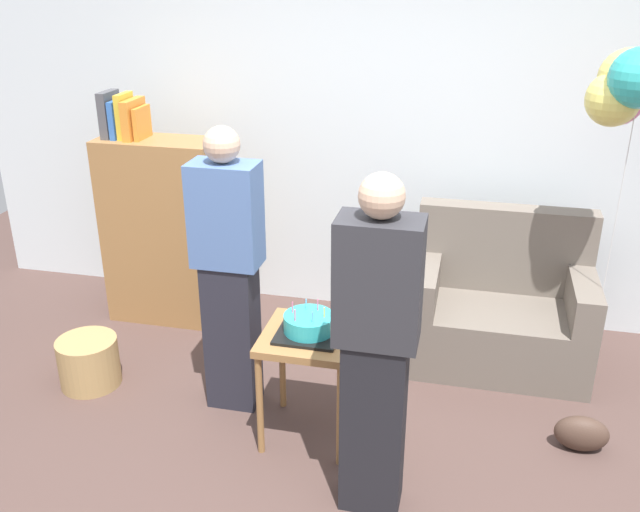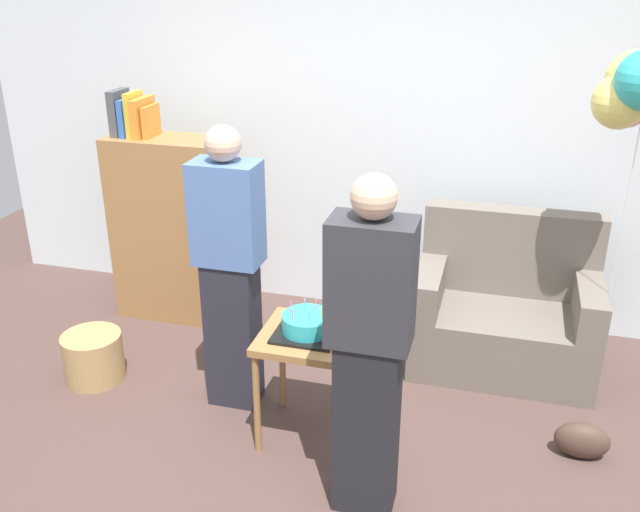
{
  "view_description": "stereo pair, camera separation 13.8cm",
  "coord_description": "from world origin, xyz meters",
  "px_view_note": "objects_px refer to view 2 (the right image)",
  "views": [
    {
      "loc": [
        0.67,
        -2.61,
        2.4
      ],
      "look_at": [
        -0.09,
        0.67,
        0.95
      ],
      "focal_mm": 39.09,
      "sensor_mm": 36.0,
      "label": 1
    },
    {
      "loc": [
        0.81,
        -2.58,
        2.4
      ],
      "look_at": [
        -0.09,
        0.67,
        0.95
      ],
      "focal_mm": 39.09,
      "sensor_mm": 36.0,
      "label": 2
    }
  ],
  "objects_px": {
    "handbag": "(582,440)",
    "balloon_bunch": "(633,89)",
    "birthday_cake": "(307,325)",
    "side_table": "(307,349)",
    "person_blowing_candles": "(230,270)",
    "bookshelf": "(171,226)",
    "wicker_basket": "(94,357)",
    "person_holding_cake": "(369,351)",
    "couch": "(504,314)"
  },
  "relations": [
    {
      "from": "handbag",
      "to": "balloon_bunch",
      "type": "distance_m",
      "value": 1.82
    },
    {
      "from": "birthday_cake",
      "to": "balloon_bunch",
      "type": "distance_m",
      "value": 2.06
    },
    {
      "from": "side_table",
      "to": "person_blowing_candles",
      "type": "xyz_separation_m",
      "value": [
        -0.49,
        0.19,
        0.31
      ]
    },
    {
      "from": "birthday_cake",
      "to": "balloon_bunch",
      "type": "height_order",
      "value": "balloon_bunch"
    },
    {
      "from": "bookshelf",
      "to": "person_blowing_candles",
      "type": "distance_m",
      "value": 1.23
    },
    {
      "from": "birthday_cake",
      "to": "wicker_basket",
      "type": "distance_m",
      "value": 1.52
    },
    {
      "from": "birthday_cake",
      "to": "person_blowing_candles",
      "type": "relative_size",
      "value": 0.2
    },
    {
      "from": "bookshelf",
      "to": "wicker_basket",
      "type": "distance_m",
      "value": 1.08
    },
    {
      "from": "handbag",
      "to": "side_table",
      "type": "bearing_deg",
      "value": -172.5
    },
    {
      "from": "wicker_basket",
      "to": "handbag",
      "type": "height_order",
      "value": "wicker_basket"
    },
    {
      "from": "bookshelf",
      "to": "handbag",
      "type": "distance_m",
      "value": 2.95
    },
    {
      "from": "person_holding_cake",
      "to": "balloon_bunch",
      "type": "relative_size",
      "value": 0.82
    },
    {
      "from": "wicker_basket",
      "to": "balloon_bunch",
      "type": "xyz_separation_m",
      "value": [
        2.9,
        0.73,
        1.63
      ]
    },
    {
      "from": "side_table",
      "to": "person_blowing_candles",
      "type": "distance_m",
      "value": 0.61
    },
    {
      "from": "bookshelf",
      "to": "person_blowing_candles",
      "type": "xyz_separation_m",
      "value": [
        0.82,
        -0.91,
        0.16
      ]
    },
    {
      "from": "side_table",
      "to": "handbag",
      "type": "distance_m",
      "value": 1.5
    },
    {
      "from": "couch",
      "to": "person_holding_cake",
      "type": "height_order",
      "value": "person_holding_cake"
    },
    {
      "from": "side_table",
      "to": "person_blowing_candles",
      "type": "bearing_deg",
      "value": 158.57
    },
    {
      "from": "birthday_cake",
      "to": "wicker_basket",
      "type": "height_order",
      "value": "birthday_cake"
    },
    {
      "from": "couch",
      "to": "person_blowing_candles",
      "type": "bearing_deg",
      "value": -150.23
    },
    {
      "from": "bookshelf",
      "to": "balloon_bunch",
      "type": "height_order",
      "value": "balloon_bunch"
    },
    {
      "from": "wicker_basket",
      "to": "handbag",
      "type": "xyz_separation_m",
      "value": [
        2.84,
        0.02,
        -0.05
      ]
    },
    {
      "from": "birthday_cake",
      "to": "person_holding_cake",
      "type": "relative_size",
      "value": 0.2
    },
    {
      "from": "couch",
      "to": "balloon_bunch",
      "type": "bearing_deg",
      "value": -16.09
    },
    {
      "from": "balloon_bunch",
      "to": "bookshelf",
      "type": "bearing_deg",
      "value": 175.8
    },
    {
      "from": "person_blowing_candles",
      "to": "handbag",
      "type": "distance_m",
      "value": 2.05
    },
    {
      "from": "side_table",
      "to": "birthday_cake",
      "type": "relative_size",
      "value": 1.94
    },
    {
      "from": "bookshelf",
      "to": "birthday_cake",
      "type": "height_order",
      "value": "bookshelf"
    },
    {
      "from": "birthday_cake",
      "to": "person_blowing_candles",
      "type": "bearing_deg",
      "value": 158.57
    },
    {
      "from": "side_table",
      "to": "birthday_cake",
      "type": "distance_m",
      "value": 0.15
    },
    {
      "from": "bookshelf",
      "to": "balloon_bunch",
      "type": "xyz_separation_m",
      "value": [
        2.8,
        -0.21,
        1.1
      ]
    },
    {
      "from": "wicker_basket",
      "to": "side_table",
      "type": "bearing_deg",
      "value": -6.66
    },
    {
      "from": "person_blowing_candles",
      "to": "wicker_basket",
      "type": "xyz_separation_m",
      "value": [
        -0.92,
        -0.03,
        -0.68
      ]
    },
    {
      "from": "person_blowing_candles",
      "to": "bookshelf",
      "type": "bearing_deg",
      "value": 114.29
    },
    {
      "from": "side_table",
      "to": "balloon_bunch",
      "type": "relative_size",
      "value": 0.31
    },
    {
      "from": "side_table",
      "to": "person_holding_cake",
      "type": "relative_size",
      "value": 0.38
    },
    {
      "from": "person_holding_cake",
      "to": "couch",
      "type": "bearing_deg",
      "value": -91.74
    },
    {
      "from": "bookshelf",
      "to": "handbag",
      "type": "bearing_deg",
      "value": -18.45
    },
    {
      "from": "person_blowing_candles",
      "to": "person_holding_cake",
      "type": "distance_m",
      "value": 1.1
    },
    {
      "from": "bookshelf",
      "to": "person_holding_cake",
      "type": "height_order",
      "value": "person_holding_cake"
    },
    {
      "from": "bookshelf",
      "to": "birthday_cake",
      "type": "distance_m",
      "value": 1.72
    },
    {
      "from": "balloon_bunch",
      "to": "wicker_basket",
      "type": "bearing_deg",
      "value": -165.84
    },
    {
      "from": "handbag",
      "to": "balloon_bunch",
      "type": "height_order",
      "value": "balloon_bunch"
    },
    {
      "from": "person_blowing_candles",
      "to": "balloon_bunch",
      "type": "bearing_deg",
      "value": 1.73
    },
    {
      "from": "wicker_basket",
      "to": "balloon_bunch",
      "type": "height_order",
      "value": "balloon_bunch"
    },
    {
      "from": "bookshelf",
      "to": "wicker_basket",
      "type": "height_order",
      "value": "bookshelf"
    },
    {
      "from": "side_table",
      "to": "person_holding_cake",
      "type": "height_order",
      "value": "person_holding_cake"
    },
    {
      "from": "bookshelf",
      "to": "balloon_bunch",
      "type": "relative_size",
      "value": 0.8
    },
    {
      "from": "couch",
      "to": "bookshelf",
      "type": "distance_m",
      "value": 2.33
    },
    {
      "from": "side_table",
      "to": "couch",
      "type": "bearing_deg",
      "value": 46.57
    }
  ]
}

